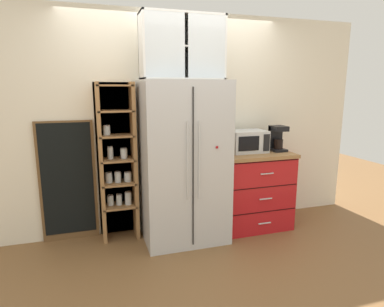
% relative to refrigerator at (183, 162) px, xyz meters
% --- Properties ---
extents(ground_plane, '(10.56, 10.56, 0.00)m').
position_rel_refrigerator_xyz_m(ground_plane, '(-0.00, 0.00, -0.89)').
color(ground_plane, brown).
extents(wall_back_cream, '(4.88, 0.10, 2.55)m').
position_rel_refrigerator_xyz_m(wall_back_cream, '(-0.00, 0.40, 0.39)').
color(wall_back_cream, silver).
rests_on(wall_back_cream, ground).
extents(refrigerator, '(0.91, 0.73, 1.78)m').
position_rel_refrigerator_xyz_m(refrigerator, '(0.00, 0.00, 0.00)').
color(refrigerator, silver).
rests_on(refrigerator, ground).
extents(pantry_shelf_column, '(0.44, 0.32, 1.76)m').
position_rel_refrigerator_xyz_m(pantry_shelf_column, '(-0.70, 0.27, -0.00)').
color(pantry_shelf_column, brown).
rests_on(pantry_shelf_column, ground).
extents(counter_cabinet, '(0.86, 0.63, 0.94)m').
position_rel_refrigerator_xyz_m(counter_cabinet, '(0.91, 0.06, -0.42)').
color(counter_cabinet, red).
rests_on(counter_cabinet, ground).
extents(microwave, '(0.44, 0.33, 0.26)m').
position_rel_refrigerator_xyz_m(microwave, '(0.83, 0.10, 0.18)').
color(microwave, silver).
rests_on(microwave, counter_cabinet).
extents(coffee_maker, '(0.17, 0.20, 0.31)m').
position_rel_refrigerator_xyz_m(coffee_maker, '(1.21, 0.06, 0.20)').
color(coffee_maker, black).
rests_on(coffee_maker, counter_cabinet).
extents(mug_navy, '(0.11, 0.07, 0.09)m').
position_rel_refrigerator_xyz_m(mug_navy, '(0.91, 0.08, 0.09)').
color(mug_navy, navy).
rests_on(mug_navy, counter_cabinet).
extents(bottle_amber, '(0.07, 0.07, 0.29)m').
position_rel_refrigerator_xyz_m(bottle_amber, '(0.55, 0.06, 0.17)').
color(bottle_amber, brown).
rests_on(bottle_amber, counter_cabinet).
extents(upper_cabinet, '(0.87, 0.32, 0.66)m').
position_rel_refrigerator_xyz_m(upper_cabinet, '(-0.00, 0.05, 1.22)').
color(upper_cabinet, silver).
rests_on(upper_cabinet, refrigerator).
extents(chalkboard_menu, '(0.60, 0.04, 1.35)m').
position_rel_refrigerator_xyz_m(chalkboard_menu, '(-1.24, 0.33, -0.21)').
color(chalkboard_menu, brown).
rests_on(chalkboard_menu, ground).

